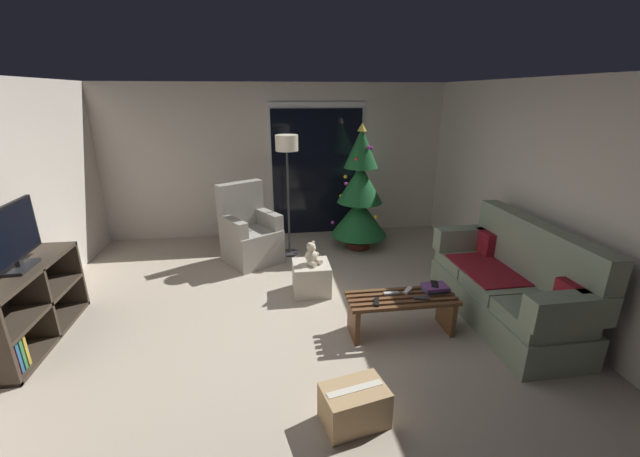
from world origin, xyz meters
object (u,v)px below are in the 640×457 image
(media_shelf, at_px, (24,311))
(television, at_px, (12,237))
(remote_white, at_px, (408,290))
(cell_phone, at_px, (435,284))
(book_stack, at_px, (435,288))
(teddy_bear_cream, at_px, (312,255))
(couch, at_px, (510,286))
(cardboard_box_taped_mid_floor, at_px, (354,405))
(coffee_table, at_px, (401,309))
(remote_black, at_px, (377,302))
(armchair, at_px, (250,234))
(floor_lamp, at_px, (287,155))
(christmas_tree, at_px, (360,195))
(remote_graphite, at_px, (422,298))
(ottoman, at_px, (311,278))
(remote_silver, at_px, (391,293))

(media_shelf, bearing_deg, television, 56.89)
(remote_white, xyz_separation_m, cell_phone, (0.28, -0.01, 0.06))
(book_stack, relative_size, teddy_bear_cream, 0.89)
(couch, xyz_separation_m, cardboard_box_taped_mid_floor, (-1.94, -1.17, -0.25))
(cell_phone, distance_m, media_shelf, 4.02)
(coffee_table, distance_m, media_shelf, 3.65)
(remote_black, bearing_deg, book_stack, 29.44)
(armchair, distance_m, teddy_bear_cream, 1.35)
(remote_black, relative_size, floor_lamp, 0.09)
(remote_black, height_order, christmas_tree, christmas_tree)
(remote_graphite, height_order, cardboard_box_taped_mid_floor, remote_graphite)
(couch, xyz_separation_m, media_shelf, (-4.85, 0.22, -0.03))
(armchair, bearing_deg, ottoman, -55.01)
(remote_graphite, height_order, cell_phone, cell_phone)
(armchair, xyz_separation_m, floor_lamp, (0.58, 0.16, 1.10))
(remote_graphite, bearing_deg, remote_silver, -103.91)
(armchair, bearing_deg, remote_white, -49.96)
(ottoman, xyz_separation_m, teddy_bear_cream, (0.01, -0.01, 0.31))
(remote_graphite, xyz_separation_m, book_stack, (0.20, 0.15, 0.02))
(cardboard_box_taped_mid_floor, bearing_deg, ottoman, 92.04)
(armchair, bearing_deg, christmas_tree, 9.38)
(book_stack, bearing_deg, television, 175.92)
(teddy_bear_cream, bearing_deg, cell_phone, -37.07)
(floor_lamp, distance_m, teddy_bear_cream, 1.63)
(floor_lamp, height_order, cardboard_box_taped_mid_floor, floor_lamp)
(coffee_table, relative_size, floor_lamp, 0.62)
(television, bearing_deg, coffee_table, -5.62)
(remote_white, relative_size, remote_black, 1.00)
(media_shelf, height_order, cardboard_box_taped_mid_floor, media_shelf)
(remote_white, xyz_separation_m, cardboard_box_taped_mid_floor, (-0.82, -1.19, -0.27))
(remote_silver, bearing_deg, book_stack, 89.23)
(remote_black, xyz_separation_m, cardboard_box_taped_mid_floor, (-0.44, -1.00, -0.27))
(television, height_order, ottoman, television)
(coffee_table, bearing_deg, book_stack, 10.83)
(media_shelf, bearing_deg, book_stack, -3.28)
(remote_silver, height_order, cardboard_box_taped_mid_floor, remote_silver)
(cell_phone, relative_size, cardboard_box_taped_mid_floor, 0.27)
(armchair, height_order, teddy_bear_cream, armchair)
(coffee_table, bearing_deg, remote_black, -163.77)
(remote_silver, distance_m, remote_white, 0.19)
(remote_white, bearing_deg, christmas_tree, 130.37)
(media_shelf, distance_m, cardboard_box_taped_mid_floor, 3.23)
(remote_black, bearing_deg, remote_graphite, 16.81)
(armchair, distance_m, television, 2.75)
(coffee_table, distance_m, cell_phone, 0.44)
(armchair, bearing_deg, television, -139.81)
(remote_black, height_order, floor_lamp, floor_lamp)
(ottoman, bearing_deg, remote_black, -64.24)
(book_stack, bearing_deg, ottoman, 142.15)
(christmas_tree, bearing_deg, coffee_table, -92.74)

